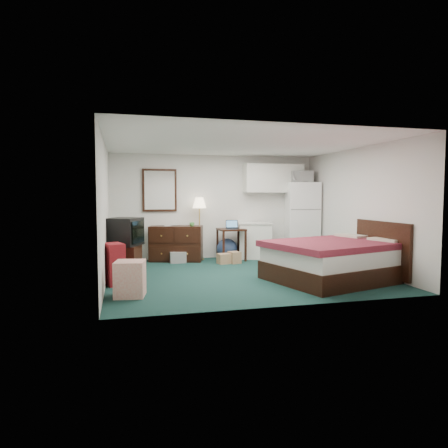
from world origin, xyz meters
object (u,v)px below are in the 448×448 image
object	(u,v)px
desk	(231,244)
kitchen_counter	(255,241)
suitcase	(114,264)
tv_stand	(123,260)
dresser	(176,243)
fridge	(302,220)
bed	(334,261)
floor_lamp	(199,229)

from	to	relation	value
desk	kitchen_counter	bearing A→B (deg)	11.92
kitchen_counter	suitcase	size ratio (longest dim) A/B	1.18
tv_stand	suitcase	bearing A→B (deg)	-85.48
dresser	suitcase	distance (m)	2.63
fridge	bed	bearing A→B (deg)	-92.96
kitchen_counter	desk	bearing A→B (deg)	-150.87
fridge	tv_stand	size ratio (longest dim) A/B	2.91
dresser	desk	size ratio (longest dim) A/B	1.61
kitchen_counter	fridge	xyz separation A→B (m)	(1.21, -0.03, 0.50)
dresser	floor_lamp	distance (m)	0.65
dresser	desk	bearing A→B (deg)	6.13
kitchen_counter	bed	xyz separation A→B (m)	(0.56, -2.78, -0.07)
desk	kitchen_counter	distance (m)	0.67
dresser	suitcase	bearing A→B (deg)	-104.58
fridge	desk	bearing A→B (deg)	-165.57
desk	bed	xyz separation A→B (m)	(1.21, -2.61, -0.03)
floor_lamp	kitchen_counter	world-z (taller)	floor_lamp
floor_lamp	fridge	world-z (taller)	fridge
fridge	tv_stand	world-z (taller)	fridge
floor_lamp	suitcase	xyz separation A→B (m)	(-1.92, -2.29, -0.38)
tv_stand	dresser	bearing A→B (deg)	66.79
bed	suitcase	size ratio (longest dim) A/B	3.05
floor_lamp	bed	size ratio (longest dim) A/B	0.68
floor_lamp	suitcase	size ratio (longest dim) A/B	2.08
fridge	dresser	bearing A→B (deg)	-171.48
desk	suitcase	bearing A→B (deg)	-144.61
kitchen_counter	suitcase	world-z (taller)	kitchen_counter
desk	suitcase	world-z (taller)	desk
fridge	suitcase	xyz separation A→B (m)	(-4.48, -2.15, -0.57)
floor_lamp	tv_stand	world-z (taller)	floor_lamp
dresser	desk	distance (m)	1.29
floor_lamp	tv_stand	distance (m)	2.38
bed	tv_stand	bearing A→B (deg)	144.18
fridge	bed	size ratio (longest dim) A/B	0.85
fridge	tv_stand	bearing A→B (deg)	-151.83
desk	tv_stand	xyz separation A→B (m)	(-2.48, -1.26, -0.08)
tv_stand	suitcase	distance (m)	0.77
kitchen_counter	tv_stand	world-z (taller)	kitchen_counter
bed	desk	bearing A→B (deg)	99.16
floor_lamp	tv_stand	size ratio (longest dim) A/B	2.33
bed	suitcase	world-z (taller)	suitcase
fridge	bed	distance (m)	2.88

